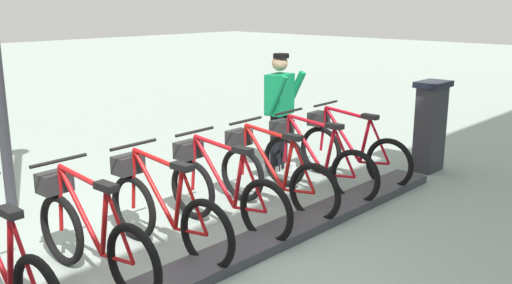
% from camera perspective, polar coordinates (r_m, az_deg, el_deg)
% --- Properties ---
extents(ground_plane, '(60.00, 60.00, 0.00)m').
position_cam_1_polar(ground_plane, '(5.12, -6.49, -13.48)').
color(ground_plane, '#9EAEA3').
extents(dock_rail_base, '(0.44, 7.81, 0.10)m').
position_cam_1_polar(dock_rail_base, '(5.10, -6.50, -12.98)').
color(dock_rail_base, '#47474C').
rests_on(dock_rail_base, ground).
extents(payment_kiosk, '(0.36, 0.52, 1.28)m').
position_cam_1_polar(payment_kiosk, '(8.35, 17.08, 1.67)').
color(payment_kiosk, '#38383D').
rests_on(payment_kiosk, ground).
extents(bike_docked_0, '(1.72, 0.54, 1.02)m').
position_cam_1_polar(bike_docked_0, '(7.70, 9.31, -0.71)').
color(bike_docked_0, black).
rests_on(bike_docked_0, ground).
extents(bike_docked_1, '(1.72, 0.54, 1.02)m').
position_cam_1_polar(bike_docked_1, '(7.08, 5.76, -1.87)').
color(bike_docked_1, black).
rests_on(bike_docked_1, ground).
extents(bike_docked_2, '(1.72, 0.54, 1.02)m').
position_cam_1_polar(bike_docked_2, '(6.51, 1.56, -3.25)').
color(bike_docked_2, black).
rests_on(bike_docked_2, ground).
extents(bike_docked_3, '(1.72, 0.54, 1.02)m').
position_cam_1_polar(bike_docked_3, '(5.97, -3.44, -4.85)').
color(bike_docked_3, black).
rests_on(bike_docked_3, ground).
extents(bike_docked_4, '(1.72, 0.54, 1.02)m').
position_cam_1_polar(bike_docked_4, '(5.50, -9.38, -6.70)').
color(bike_docked_4, black).
rests_on(bike_docked_4, ground).
extents(bike_docked_5, '(1.72, 0.54, 1.02)m').
position_cam_1_polar(bike_docked_5, '(5.11, -16.40, -8.77)').
color(bike_docked_5, black).
rests_on(bike_docked_5, ground).
extents(worker_near_rack, '(0.50, 0.67, 1.66)m').
position_cam_1_polar(worker_near_rack, '(7.93, 2.42, 3.44)').
color(worker_near_rack, white).
rests_on(worker_near_rack, ground).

